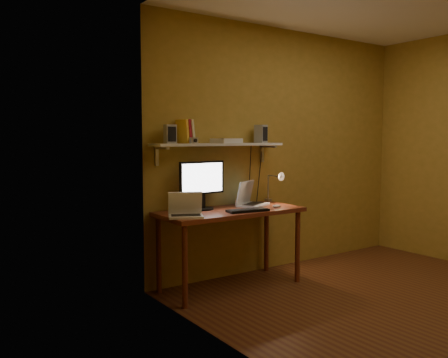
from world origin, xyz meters
TOP-DOWN VIEW (x-y plane):
  - room at (0.00, 0.00)m, footprint 3.44×3.24m
  - desk at (-0.95, 1.28)m, footprint 1.40×0.60m
  - wall_shelf at (-0.95, 1.47)m, footprint 1.40×0.25m
  - monitor at (-1.17, 1.44)m, footprint 0.51×0.24m
  - laptop at (-0.64, 1.39)m, footprint 0.40×0.37m
  - netbook at (-1.51, 1.16)m, footprint 0.35×0.31m
  - keyboard at (-0.89, 1.09)m, footprint 0.41×0.19m
  - mouse at (-0.52, 1.12)m, footprint 0.10×0.06m
  - desk_lamp at (-0.29, 1.41)m, footprint 0.09×0.23m
  - speaker_left at (-1.49, 1.47)m, footprint 0.11×0.11m
  - speaker_right at (-0.43, 1.48)m, footprint 0.13×0.13m
  - books at (-1.31, 1.50)m, footprint 0.14×0.16m
  - shelf_camera at (-1.27, 1.41)m, footprint 0.10×0.06m
  - router at (-0.86, 1.48)m, footprint 0.31×0.24m

SIDE VIEW (x-z plane):
  - desk at x=-0.95m, z-range 0.29..1.04m
  - keyboard at x=-0.89m, z-range 0.75..0.77m
  - mouse at x=-0.52m, z-range 0.75..0.78m
  - netbook at x=-1.51m, z-range 0.70..0.92m
  - laptop at x=-0.64m, z-range 0.69..0.94m
  - desk_lamp at x=-0.29m, z-range 0.77..1.15m
  - monitor at x=-1.17m, z-range 0.78..1.24m
  - room at x=0.00m, z-range -0.02..2.62m
  - wall_shelf at x=-0.95m, z-range 1.26..1.46m
  - router at x=-0.86m, z-range 1.38..1.42m
  - shelf_camera at x=-1.27m, z-range 1.38..1.43m
  - speaker_left at x=-1.49m, z-range 1.38..1.55m
  - speaker_right at x=-0.43m, z-range 1.38..1.56m
  - books at x=-1.31m, z-range 1.37..1.60m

